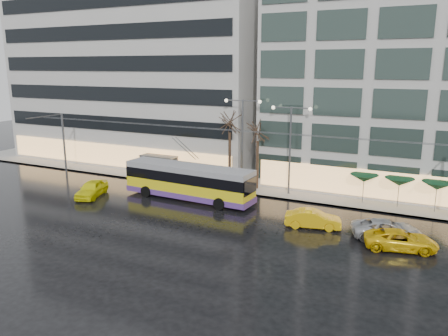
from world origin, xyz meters
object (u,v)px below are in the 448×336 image
Objects in this scene: taxi_a at (92,189)px; trolleybus at (189,183)px; bus_shelter at (157,161)px; street_lamp_near at (242,131)px.

trolleybus is at bearing 2.65° from taxi_a.
taxi_a is (-1.61, -8.76, -1.17)m from bus_shelter.
street_lamp_near reaches higher than trolleybus.
trolleybus is at bearing -119.39° from street_lamp_near.
trolleybus is at bearing -36.55° from bus_shelter.
taxi_a is (-11.99, -8.88, -5.20)m from street_lamp_near.
trolleybus is 9.07m from bus_shelter.
street_lamp_near reaches higher than bus_shelter.
bus_shelter is at bearing -179.37° from street_lamp_near.
trolleybus is 1.44× the size of street_lamp_near.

